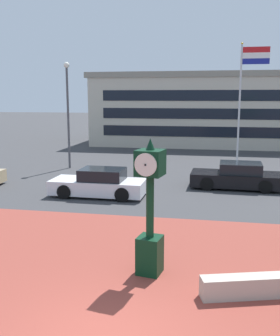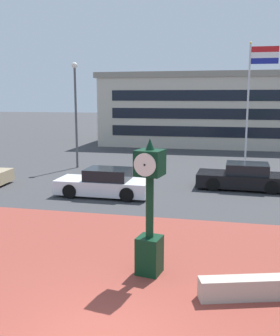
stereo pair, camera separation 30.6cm
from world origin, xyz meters
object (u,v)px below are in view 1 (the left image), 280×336
(car_street_near, at_px, (99,184))
(civic_building, at_px, (246,109))
(street_clock, at_px, (150,212))
(car_street_far, at_px, (237,177))
(flagpole_primary, at_px, (244,94))
(street_lamp_post, at_px, (68,104))

(car_street_near, relative_size, civic_building, 0.15)
(street_clock, height_order, car_street_far, street_clock)
(street_clock, relative_size, flagpole_primary, 0.45)
(car_street_near, height_order, flagpole_primary, flagpole_primary)
(street_clock, relative_size, car_street_near, 0.82)
(car_street_far, relative_size, flagpole_primary, 0.58)
(street_clock, height_order, car_street_near, street_clock)
(street_clock, bearing_deg, car_street_near, 125.82)
(car_street_far, bearing_deg, flagpole_primary, -3.36)
(flagpole_primary, bearing_deg, car_street_far, -95.52)
(street_clock, relative_size, car_street_far, 0.79)
(street_clock, relative_size, street_lamp_post, 0.53)
(car_street_near, height_order, street_lamp_post, street_lamp_post)
(civic_building, bearing_deg, flagpole_primary, -95.31)
(car_street_near, bearing_deg, street_lamp_post, 31.44)
(car_street_near, distance_m, flagpole_primary, 11.65)
(street_lamp_post, bearing_deg, car_street_near, -59.35)
(flagpole_primary, bearing_deg, civic_building, 84.69)
(street_clock, xyz_separation_m, civic_building, (4.61, 30.10, 1.68))
(street_clock, xyz_separation_m, street_lamp_post, (-7.46, 14.06, 2.39))
(street_clock, distance_m, civic_building, 30.50)
(car_street_far, distance_m, street_lamp_post, 11.41)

